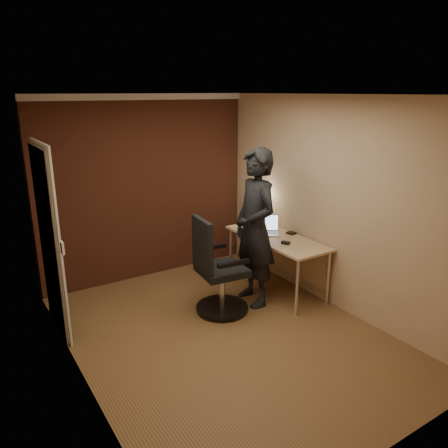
% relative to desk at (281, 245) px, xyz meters
% --- Properties ---
extents(room, '(4.00, 4.00, 4.00)m').
position_rel_desk_xyz_m(room, '(-1.53, 0.96, 0.77)').
color(room, brown).
rests_on(room, ground).
extents(desk, '(0.60, 1.50, 0.73)m').
position_rel_desk_xyz_m(desk, '(0.00, 0.00, 0.00)').
color(desk, tan).
rests_on(desk, ground).
extents(desk_lamp, '(0.22, 0.22, 0.54)m').
position_rel_desk_xyz_m(desk_lamp, '(0.05, 0.58, 0.55)').
color(desk_lamp, silver).
rests_on(desk_lamp, desk).
extents(laptop, '(0.42, 0.40, 0.23)m').
position_rel_desk_xyz_m(laptop, '(-0.08, 0.22, 0.19)').
color(laptop, silver).
rests_on(laptop, desk).
extents(mouse, '(0.09, 0.12, 0.03)m').
position_rel_desk_xyz_m(mouse, '(-0.15, -0.27, 0.14)').
color(mouse, black).
rests_on(mouse, desk).
extents(wallet, '(0.11, 0.13, 0.02)m').
position_rel_desk_xyz_m(wallet, '(0.17, -0.01, 0.14)').
color(wallet, black).
rests_on(wallet, desk).
extents(office_chair, '(0.63, 0.67, 1.15)m').
position_rel_desk_xyz_m(office_chair, '(-1.07, -0.12, -0.09)').
color(office_chair, black).
rests_on(office_chair, ground).
extents(person, '(0.53, 0.75, 1.92)m').
position_rel_desk_xyz_m(person, '(-0.52, -0.13, 0.36)').
color(person, black).
rests_on(person, ground).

